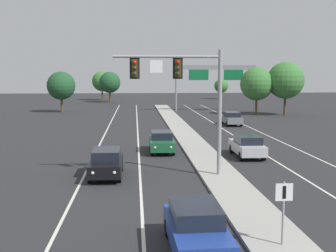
% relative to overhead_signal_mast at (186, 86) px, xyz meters
% --- Properties ---
extents(median_island, '(2.40, 110.00, 0.15)m').
position_rel_overhead_signal_mast_xyz_m(median_island, '(2.03, 2.93, -5.21)').
color(median_island, '#9E9B93').
rests_on(median_island, ground).
extents(lane_stripe_oncoming_center, '(0.14, 100.00, 0.01)m').
position_rel_overhead_signal_mast_xyz_m(lane_stripe_oncoming_center, '(-2.67, 9.93, -5.28)').
color(lane_stripe_oncoming_center, silver).
rests_on(lane_stripe_oncoming_center, ground).
extents(lane_stripe_receding_center, '(0.14, 100.00, 0.01)m').
position_rel_overhead_signal_mast_xyz_m(lane_stripe_receding_center, '(6.73, 9.93, -5.28)').
color(lane_stripe_receding_center, silver).
rests_on(lane_stripe_receding_center, ground).
extents(edge_stripe_left, '(0.14, 100.00, 0.01)m').
position_rel_overhead_signal_mast_xyz_m(edge_stripe_left, '(-5.97, 9.93, -5.28)').
color(edge_stripe_left, silver).
rests_on(edge_stripe_left, ground).
extents(edge_stripe_right, '(0.14, 100.00, 0.01)m').
position_rel_overhead_signal_mast_xyz_m(edge_stripe_right, '(10.03, 9.93, -5.28)').
color(edge_stripe_right, silver).
rests_on(edge_stripe_right, ground).
extents(overhead_signal_mast, '(6.20, 0.44, 7.20)m').
position_rel_overhead_signal_mast_xyz_m(overhead_signal_mast, '(0.00, 0.00, 0.00)').
color(overhead_signal_mast, gray).
rests_on(overhead_signal_mast, median_island).
extents(median_sign_post, '(0.60, 0.10, 2.20)m').
position_rel_overhead_signal_mast_xyz_m(median_sign_post, '(2.07, -10.53, -3.70)').
color(median_sign_post, gray).
rests_on(median_sign_post, median_island).
extents(car_oncoming_blue, '(1.92, 4.51, 1.58)m').
position_rel_overhead_signal_mast_xyz_m(car_oncoming_blue, '(-0.91, -10.48, -4.46)').
color(car_oncoming_blue, navy).
rests_on(car_oncoming_blue, ground).
extents(car_oncoming_black, '(1.84, 4.48, 1.58)m').
position_rel_overhead_signal_mast_xyz_m(car_oncoming_black, '(-4.63, 0.61, -4.46)').
color(car_oncoming_black, black).
rests_on(car_oncoming_black, ground).
extents(car_oncoming_green, '(1.89, 4.50, 1.58)m').
position_rel_overhead_signal_mast_xyz_m(car_oncoming_green, '(-0.90, 8.39, -4.46)').
color(car_oncoming_green, '#195633').
rests_on(car_oncoming_green, ground).
extents(car_receding_silver, '(1.84, 4.48, 1.58)m').
position_rel_overhead_signal_mast_xyz_m(car_receding_silver, '(5.18, 5.92, -4.46)').
color(car_receding_silver, '#B7B7BC').
rests_on(car_receding_silver, ground).
extents(car_receding_grey, '(1.82, 4.47, 1.58)m').
position_rel_overhead_signal_mast_xyz_m(car_receding_grey, '(8.44, 25.33, -4.46)').
color(car_receding_grey, slate).
rests_on(car_receding_grey, ground).
extents(highway_sign_gantry, '(13.28, 0.42, 7.50)m').
position_rel_overhead_signal_mast_xyz_m(highway_sign_gantry, '(10.23, 44.85, 0.88)').
color(highway_sign_gantry, gray).
rests_on(highway_sign_gantry, ground).
extents(tree_far_right_b, '(5.39, 5.39, 7.80)m').
position_rel_overhead_signal_mast_xyz_m(tree_far_right_b, '(19.08, 37.15, -0.19)').
color(tree_far_right_b, '#4C3823').
rests_on(tree_far_right_b, ground).
extents(tree_far_right_c, '(4.84, 4.84, 7.00)m').
position_rel_overhead_signal_mast_xyz_m(tree_far_right_c, '(14.93, 37.67, -0.71)').
color(tree_far_right_c, '#4C3823').
rests_on(tree_far_right_c, ground).
extents(tree_far_right_a, '(3.39, 3.39, 4.91)m').
position_rel_overhead_signal_mast_xyz_m(tree_far_right_a, '(18.16, 79.46, -2.09)').
color(tree_far_right_a, '#4C3823').
rests_on(tree_far_right_a, ground).
extents(tree_far_left_a, '(4.45, 4.45, 6.44)m').
position_rel_overhead_signal_mast_xyz_m(tree_far_left_a, '(-14.48, 44.52, -1.08)').
color(tree_far_left_a, '#4C3823').
rests_on(tree_far_left_a, ground).
extents(tree_far_left_c, '(4.52, 4.52, 6.55)m').
position_rel_overhead_signal_mast_xyz_m(tree_far_left_c, '(-8.25, 68.49, -1.01)').
color(tree_far_left_c, '#4C3823').
rests_on(tree_far_left_c, ground).
extents(tree_far_left_b, '(4.65, 4.65, 6.73)m').
position_rel_overhead_signal_mast_xyz_m(tree_far_left_b, '(-10.48, 76.63, -0.89)').
color(tree_far_left_b, '#4C3823').
rests_on(tree_far_left_b, ground).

